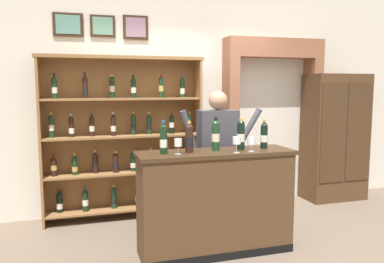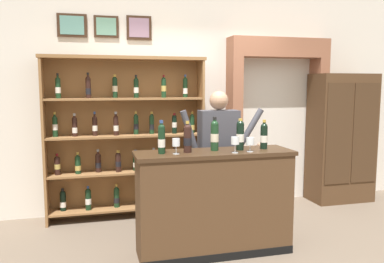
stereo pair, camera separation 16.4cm
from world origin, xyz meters
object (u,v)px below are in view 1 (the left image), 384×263
shopkeeper (218,146)px  tasting_bottle_prosecco (216,135)px  wine_glass_left (178,143)px  tasting_counter (215,202)px  tasting_bottle_riserva (264,135)px  side_cabinet (335,137)px  tasting_bottle_super_tuscan (241,134)px  tasting_bottle_grappa (189,138)px  wine_glass_spare (251,141)px  wine_glass_center (237,141)px  wine_shelf (123,135)px  tasting_bottle_chianti (163,139)px

shopkeeper → tasting_bottle_prosecco: size_ratio=4.83×
wine_glass_left → tasting_counter: bearing=8.5°
shopkeeper → tasting_bottle_riserva: shopkeeper is taller
tasting_bottle_riserva → side_cabinet: bearing=34.6°
tasting_counter → tasting_bottle_super_tuscan: size_ratio=4.96×
tasting_bottle_super_tuscan → tasting_bottle_grappa: bearing=-179.2°
tasting_bottle_prosecco → wine_glass_left: (-0.42, -0.10, -0.06)m
tasting_bottle_grappa → wine_glass_left: tasting_bottle_grappa is taller
tasting_bottle_super_tuscan → wine_glass_spare: size_ratio=2.25×
tasting_bottle_riserva → wine_glass_center: (-0.37, -0.15, -0.03)m
wine_shelf → tasting_bottle_prosecco: bearing=-59.4°
tasting_counter → side_cabinet: bearing=28.3°
wine_shelf → side_cabinet: 3.12m
wine_shelf → wine_glass_left: bearing=-75.9°
tasting_counter → wine_glass_spare: wine_glass_spare is taller
side_cabinet → tasting_bottle_chianti: bearing=-156.1°
shopkeeper → tasting_bottle_chianti: size_ratio=5.08×
wine_shelf → shopkeeper: size_ratio=1.26×
tasting_bottle_chianti → tasting_bottle_prosecco: 0.55m
tasting_bottle_riserva → wine_glass_left: size_ratio=2.01×
tasting_bottle_chianti → wine_glass_center: tasting_bottle_chianti is taller
side_cabinet → tasting_bottle_prosecco: side_cabinet is taller
tasting_bottle_riserva → wine_shelf: bearing=134.3°
tasting_bottle_grappa → wine_glass_center: size_ratio=1.97×
side_cabinet → tasting_counter: (-2.36, -1.28, -0.41)m
tasting_counter → tasting_bottle_prosecco: tasting_bottle_prosecco is taller
tasting_bottle_super_tuscan → tasting_bottle_riserva: tasting_bottle_super_tuscan is taller
tasting_bottle_grappa → tasting_bottle_prosecco: size_ratio=0.91×
tasting_bottle_prosecco → wine_glass_left: size_ratio=2.25×
tasting_bottle_chianti → tasting_counter: bearing=0.7°
side_cabinet → tasting_bottle_super_tuscan: 2.46m
tasting_bottle_riserva → shopkeeper: bearing=124.8°
wine_glass_center → tasting_bottle_chianti: bearing=169.1°
wine_shelf → tasting_counter: (0.75, -1.34, -0.55)m
tasting_bottle_prosecco → wine_glass_left: 0.43m
tasting_counter → tasting_bottle_prosecco: (0.01, 0.04, 0.68)m
tasting_bottle_chianti → tasting_bottle_riserva: bearing=1.1°
wine_shelf → tasting_bottle_chianti: size_ratio=6.38×
tasting_bottle_super_tuscan → wine_glass_center: bearing=-126.6°
tasting_bottle_chianti → wine_glass_center: (0.70, -0.13, -0.04)m
wine_glass_left → tasting_bottle_super_tuscan: bearing=5.8°
tasting_bottle_prosecco → wine_glass_center: (0.15, -0.18, -0.05)m
tasting_bottle_chianti → tasting_bottle_prosecco: bearing=4.7°
wine_glass_center → tasting_bottle_super_tuscan: bearing=53.4°
shopkeeper → wine_glass_left: shopkeeper is taller
shopkeeper → tasting_bottle_super_tuscan: 0.52m
tasting_bottle_prosecco → tasting_bottle_super_tuscan: tasting_bottle_prosecco is taller
tasting_bottle_super_tuscan → tasting_bottle_riserva: 0.26m
wine_glass_center → wine_glass_spare: bearing=7.0°
wine_glass_spare → tasting_bottle_grappa: bearing=168.7°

